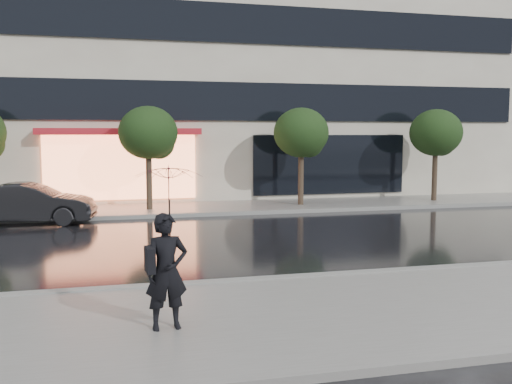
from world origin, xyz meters
name	(u,v)px	position (x,y,z in m)	size (l,w,h in m)	color
ground	(315,269)	(0.00, 0.00, 0.00)	(120.00, 120.00, 0.00)	black
sidewalk_near	(382,310)	(0.00, -3.25, 0.06)	(60.00, 4.50, 0.12)	slate
sidewalk_far	(226,207)	(0.00, 10.25, 0.06)	(60.00, 3.50, 0.12)	slate
curb_near	(332,276)	(0.00, -1.00, 0.07)	(60.00, 0.25, 0.14)	gray
curb_far	(236,213)	(0.00, 8.50, 0.07)	(60.00, 0.25, 0.14)	gray
office_building	(196,14)	(0.00, 17.97, 9.00)	(30.00, 12.76, 18.00)	beige
bg_building_right	(506,69)	(26.00, 28.00, 8.00)	(12.00, 12.00, 16.00)	#4C4C54
tree_mid_west	(150,135)	(-2.94, 10.03, 2.92)	(2.20, 2.20, 3.99)	#33261C
tree_mid_east	(302,135)	(3.06, 10.03, 2.92)	(2.20, 2.20, 3.99)	#33261C
tree_far_east	(437,134)	(9.06, 10.03, 2.92)	(2.20, 2.20, 3.99)	#33261C
parked_car	(30,204)	(-6.97, 8.09, 0.68)	(1.43, 4.11, 1.35)	black
pedestrian_with_umbrella	(168,222)	(-3.52, -3.45, 1.70)	(1.06, 1.08, 2.41)	black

